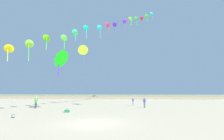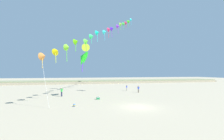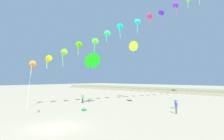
{
  "view_description": "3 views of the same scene",
  "coord_description": "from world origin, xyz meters",
  "px_view_note": "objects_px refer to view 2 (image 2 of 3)",
  "views": [
    {
      "loc": [
        2.42,
        -14.63,
        2.6
      ],
      "look_at": [
        0.96,
        9.19,
        5.51
      ],
      "focal_mm": 28.0,
      "sensor_mm": 36.0,
      "label": 1
    },
    {
      "loc": [
        -7.98,
        -18.79,
        4.62
      ],
      "look_at": [
        -1.29,
        10.03,
        5.15
      ],
      "focal_mm": 24.0,
      "sensor_mm": 36.0,
      "label": 2
    },
    {
      "loc": [
        14.94,
        -8.54,
        4.47
      ],
      "look_at": [
        -1.46,
        9.47,
        5.71
      ],
      "focal_mm": 28.0,
      "sensor_mm": 36.0,
      "label": 3
    }
  ],
  "objects_px": {
    "person_near_left": "(62,91)",
    "beach_cooler": "(98,98)",
    "person_mid_center": "(127,87)",
    "large_kite_low_lead": "(85,48)",
    "large_kite_mid_trail": "(82,57)",
    "person_near_right": "(138,89)",
    "beach_ball": "(74,105)"
  },
  "relations": [
    {
      "from": "person_near_left",
      "to": "person_near_right",
      "type": "relative_size",
      "value": 1.09
    },
    {
      "from": "large_kite_mid_trail",
      "to": "person_near_right",
      "type": "bearing_deg",
      "value": 13.67
    },
    {
      "from": "person_mid_center",
      "to": "large_kite_mid_trail",
      "type": "distance_m",
      "value": 14.83
    },
    {
      "from": "beach_ball",
      "to": "person_near_right",
      "type": "bearing_deg",
      "value": 38.58
    },
    {
      "from": "person_near_left",
      "to": "beach_cooler",
      "type": "height_order",
      "value": "person_near_left"
    },
    {
      "from": "beach_cooler",
      "to": "beach_ball",
      "type": "xyz_separation_m",
      "value": [
        -3.89,
        -4.67,
        -0.03
      ]
    },
    {
      "from": "person_near_left",
      "to": "large_kite_low_lead",
      "type": "distance_m",
      "value": 14.79
    },
    {
      "from": "person_near_right",
      "to": "large_kite_mid_trail",
      "type": "height_order",
      "value": "large_kite_mid_trail"
    },
    {
      "from": "large_kite_mid_trail",
      "to": "person_near_left",
      "type": "bearing_deg",
      "value": 162.0
    },
    {
      "from": "large_kite_mid_trail",
      "to": "large_kite_low_lead",
      "type": "bearing_deg",
      "value": 84.04
    },
    {
      "from": "person_mid_center",
      "to": "beach_cooler",
      "type": "height_order",
      "value": "person_mid_center"
    },
    {
      "from": "person_near_left",
      "to": "large_kite_mid_trail",
      "type": "relative_size",
      "value": 0.41
    },
    {
      "from": "person_near_right",
      "to": "beach_cooler",
      "type": "height_order",
      "value": "person_near_right"
    },
    {
      "from": "person_near_left",
      "to": "person_near_right",
      "type": "height_order",
      "value": "person_near_left"
    },
    {
      "from": "person_mid_center",
      "to": "large_kite_low_lead",
      "type": "xyz_separation_m",
      "value": [
        -10.17,
        3.81,
        10.39
      ]
    },
    {
      "from": "person_near_left",
      "to": "beach_cooler",
      "type": "xyz_separation_m",
      "value": [
        6.46,
        -4.81,
        -0.79
      ]
    },
    {
      "from": "beach_ball",
      "to": "beach_cooler",
      "type": "bearing_deg",
      "value": 50.18
    },
    {
      "from": "large_kite_mid_trail",
      "to": "beach_cooler",
      "type": "height_order",
      "value": "large_kite_mid_trail"
    },
    {
      "from": "beach_cooler",
      "to": "large_kite_mid_trail",
      "type": "bearing_deg",
      "value": 125.75
    },
    {
      "from": "large_kite_low_lead",
      "to": "beach_ball",
      "type": "xyz_separation_m",
      "value": [
        -2.46,
        -18.87,
        -11.08
      ]
    },
    {
      "from": "person_near_left",
      "to": "beach_cooler",
      "type": "bearing_deg",
      "value": -36.68
    },
    {
      "from": "person_near_right",
      "to": "large_kite_low_lead",
      "type": "xyz_separation_m",
      "value": [
        -11.76,
        7.53,
        10.34
      ]
    },
    {
      "from": "person_near_left",
      "to": "beach_ball",
      "type": "relative_size",
      "value": 4.81
    },
    {
      "from": "person_mid_center",
      "to": "large_kite_low_lead",
      "type": "bearing_deg",
      "value": 159.48
    },
    {
      "from": "beach_cooler",
      "to": "large_kite_low_lead",
      "type": "bearing_deg",
      "value": 95.77
    },
    {
      "from": "large_kite_low_lead",
      "to": "beach_cooler",
      "type": "relative_size",
      "value": 6.1
    },
    {
      "from": "large_kite_mid_trail",
      "to": "beach_cooler",
      "type": "bearing_deg",
      "value": -54.25
    },
    {
      "from": "person_near_right",
      "to": "person_mid_center",
      "type": "relative_size",
      "value": 1.06
    },
    {
      "from": "large_kite_low_lead",
      "to": "person_near_right",
      "type": "bearing_deg",
      "value": -32.64
    },
    {
      "from": "large_kite_low_lead",
      "to": "beach_cooler",
      "type": "xyz_separation_m",
      "value": [
        1.44,
        -14.2,
        -11.05
      ]
    },
    {
      "from": "large_kite_low_lead",
      "to": "person_near_left",
      "type": "bearing_deg",
      "value": -118.13
    },
    {
      "from": "person_near_left",
      "to": "person_near_right",
      "type": "bearing_deg",
      "value": 6.33
    }
  ]
}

